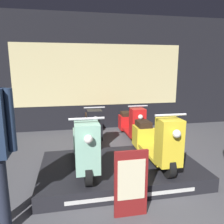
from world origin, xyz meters
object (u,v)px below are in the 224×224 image
at_px(scooter_display_right, 155,141).
at_px(scooter_backrow_1, 131,124).
at_px(scooter_display_left, 85,146).
at_px(price_sign_board, 131,184).
at_px(scooter_backrow_0, 92,126).

height_order(scooter_display_right, scooter_backrow_1, scooter_display_right).
xyz_separation_m(scooter_display_left, price_sign_board, (0.47, -0.95, -0.16)).
relative_size(scooter_backrow_0, price_sign_board, 1.85).
relative_size(scooter_display_right, price_sign_board, 1.85).
distance_m(scooter_display_left, price_sign_board, 1.07).
bearing_deg(scooter_display_right, scooter_backrow_0, 113.27).
distance_m(scooter_display_right, price_sign_board, 1.18).
bearing_deg(scooter_display_left, price_sign_board, -63.77).
height_order(scooter_backrow_0, scooter_backrow_1, same).
relative_size(scooter_backrow_1, price_sign_board, 1.85).
bearing_deg(price_sign_board, scooter_backrow_1, 73.92).
relative_size(scooter_display_left, scooter_backrow_1, 1.00).
xyz_separation_m(scooter_display_right, price_sign_board, (-0.68, -0.95, -0.16)).
bearing_deg(scooter_display_left, scooter_backrow_0, 80.75).
bearing_deg(price_sign_board, scooter_display_left, 116.23).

